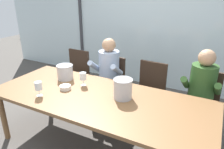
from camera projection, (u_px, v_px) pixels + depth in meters
The scene contains 16 objects.
ground at pixel (130, 110), 3.53m from camera, with size 14.00×14.00×0.00m, color #4C4742.
window_glass_panel at pixel (157, 22), 4.02m from camera, with size 7.80×0.03×2.60m, color silver.
window_mullion_left at pixel (81, 17), 4.76m from camera, with size 0.06×0.06×2.60m, color #38383D.
hillside_vineyard at pixel (187, 25), 7.37m from camera, with size 13.80×2.40×1.49m, color #386633.
dining_table at pixel (98, 101), 2.46m from camera, with size 2.60×1.06×0.73m.
chair_near_curtain at pixel (76, 71), 3.77m from camera, with size 0.45×0.45×0.89m.
chair_left_of_center at pixel (110, 80), 3.42m from camera, with size 0.47×0.47×0.89m.
chair_center at pixel (150, 87), 3.15m from camera, with size 0.46×0.46×0.89m.
chair_right_of_center at pixel (201, 98), 2.83m from camera, with size 0.50×0.50×0.89m.
person_pale_blue_shirt at pixel (107, 72), 3.25m from camera, with size 0.47×0.62×1.21m.
person_olive_shirt at pixel (201, 90), 2.66m from camera, with size 0.48×0.62×1.21m.
ice_bucket_primary at pixel (65, 72), 2.89m from camera, with size 0.22×0.22×0.20m.
ice_bucket_secondary at pixel (123, 88), 2.36m from camera, with size 0.22×0.22×0.23m.
tasting_bowl at pixel (65, 87), 2.61m from camera, with size 0.14×0.14×0.05m, color silver.
wine_glass_by_left_taster at pixel (38, 86), 2.42m from camera, with size 0.08×0.08×0.17m.
wine_glass_near_bucket at pixel (83, 76), 2.68m from camera, with size 0.08×0.08×0.17m.
Camera 1 is at (1.15, -1.84, 1.87)m, focal length 33.79 mm.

